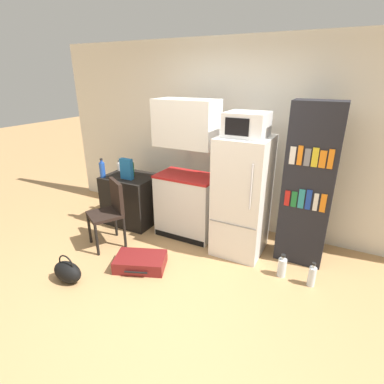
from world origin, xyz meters
The scene contains 17 objects.
ground_plane centered at (0.00, 0.00, 0.00)m, with size 24.00×24.00×0.00m, color tan.
wall_back centered at (0.20, 2.00, 1.32)m, with size 6.40×0.10×2.63m.
side_table centered at (-1.39, 1.30, 0.37)m, with size 0.75×0.61×0.75m.
kitchen_hutch centered at (-0.45, 1.35, 0.85)m, with size 0.82×0.51×1.88m.
refrigerator centered at (0.37, 1.28, 0.75)m, with size 0.60×0.66×1.50m.
microwave centered at (0.37, 1.28, 1.63)m, with size 0.47×0.44×0.28m.
bookshelf centered at (1.09, 1.44, 0.96)m, with size 0.55×0.33×1.91m.
bottle_ketchup_red centered at (-1.51, 1.37, 0.82)m, with size 0.08×0.08×0.17m.
bottle_green_tall centered at (-1.37, 1.32, 0.85)m, with size 0.07×0.07×0.26m.
bottle_blue_soda centered at (-1.71, 1.07, 0.87)m, with size 0.08×0.08×0.28m.
bottle_milk_white centered at (-1.71, 1.45, 0.81)m, with size 0.07×0.07×0.16m.
cereal_box centered at (-1.34, 1.17, 0.90)m, with size 0.19×0.07×0.30m.
chair centered at (-1.20, 0.64, 0.53)m, with size 0.55×0.55×0.89m.
suitcase_large_flat centered at (-0.54, 0.35, 0.07)m, with size 0.68×0.56×0.15m.
handbag centered at (-1.10, -0.23, 0.12)m, with size 0.36×0.20×0.33m.
water_bottle_front centered at (0.99, 0.97, 0.12)m, with size 0.10×0.10×0.28m.
water_bottle_middle centered at (1.31, 0.94, 0.12)m, with size 0.08×0.08×0.29m.
Camera 1 is at (1.40, -2.04, 2.16)m, focal length 28.00 mm.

